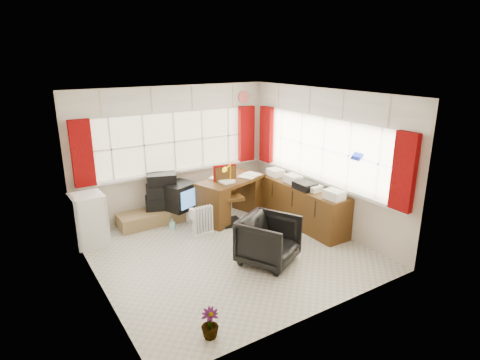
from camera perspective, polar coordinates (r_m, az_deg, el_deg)
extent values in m
plane|color=beige|center=(6.59, -1.72, -10.07)|extent=(4.00, 4.00, 0.00)
plane|color=beige|center=(7.85, -9.33, 3.98)|extent=(4.00, 0.00, 4.00)
plane|color=beige|center=(4.61, 11.03, -5.77)|extent=(4.00, 0.00, 4.00)
plane|color=beige|center=(5.44, -20.29, -2.96)|extent=(0.00, 4.00, 4.00)
plane|color=beige|center=(7.30, 11.80, 2.83)|extent=(0.00, 4.00, 4.00)
plane|color=white|center=(5.88, -1.95, 12.11)|extent=(4.00, 4.00, 0.00)
plane|color=#FDF6C8|center=(7.79, -9.34, 5.38)|extent=(3.60, 0.00, 3.60)
cube|color=white|center=(7.89, -9.02, 1.21)|extent=(3.70, 0.12, 0.05)
cube|color=white|center=(7.40, -17.87, 4.15)|extent=(0.03, 0.02, 1.10)
cube|color=white|center=(7.57, -13.49, 4.79)|extent=(0.03, 0.02, 1.10)
cube|color=white|center=(7.78, -9.31, 5.37)|extent=(0.03, 0.02, 1.10)
cube|color=white|center=(8.03, -5.36, 5.89)|extent=(0.03, 0.02, 1.10)
cube|color=white|center=(8.31, -1.67, 6.36)|extent=(0.03, 0.02, 1.10)
plane|color=#FDF6C8|center=(7.24, 11.79, 4.35)|extent=(0.00, 3.60, 3.60)
cube|color=white|center=(7.37, 11.29, -0.09)|extent=(0.12, 3.70, 0.05)
cube|color=white|center=(6.46, 19.09, 2.17)|extent=(0.02, 0.03, 1.10)
cube|color=white|center=(6.83, 15.20, 3.32)|extent=(0.02, 0.03, 1.10)
cube|color=white|center=(7.24, 11.73, 4.34)|extent=(0.02, 0.03, 1.10)
cube|color=white|center=(7.67, 8.62, 5.23)|extent=(0.02, 0.03, 1.10)
cube|color=white|center=(8.12, 5.85, 6.01)|extent=(0.02, 0.03, 1.10)
cube|color=#8B0707|center=(7.23, -21.54, 3.51)|extent=(0.35, 0.10, 1.15)
cube|color=#8B0707|center=(8.46, 0.92, 6.59)|extent=(0.35, 0.10, 1.15)
cube|color=#8B0707|center=(8.39, 3.78, 6.46)|extent=(0.10, 0.35, 1.15)
cube|color=#8B0707|center=(6.12, 22.29, 1.05)|extent=(0.10, 0.35, 1.15)
cube|color=white|center=(7.65, -9.57, 11.23)|extent=(3.95, 0.08, 0.48)
cube|color=white|center=(7.10, 12.07, 10.63)|extent=(0.08, 3.95, 0.48)
cube|color=#4B2B11|center=(7.65, -1.23, -0.03)|extent=(1.50, 1.05, 0.06)
cube|color=#4B2B11|center=(7.41, -3.86, -3.84)|extent=(0.48, 0.67, 0.72)
cube|color=#4B2B11|center=(8.15, 1.18, -1.81)|extent=(0.48, 0.67, 0.72)
cube|color=white|center=(7.63, -1.24, 0.27)|extent=(0.31, 0.37, 0.02)
cube|color=white|center=(7.63, -1.24, 0.30)|extent=(0.31, 0.37, 0.02)
cube|color=white|center=(7.63, -1.24, 0.33)|extent=(0.31, 0.37, 0.02)
cube|color=white|center=(7.63, -1.24, 0.35)|extent=(0.31, 0.37, 0.02)
cube|color=white|center=(7.63, -1.24, 0.38)|extent=(0.31, 0.37, 0.02)
cylinder|color=yellow|center=(7.46, -1.37, -0.16)|extent=(0.09, 0.09, 0.02)
cylinder|color=yellow|center=(7.40, -1.38, 1.16)|extent=(0.02, 0.02, 0.36)
cone|color=yellow|center=(7.37, -1.39, 2.22)|extent=(0.16, 0.14, 0.15)
cube|color=black|center=(7.60, -1.48, -6.02)|extent=(0.52, 0.52, 0.04)
cylinder|color=silver|center=(7.51, -1.49, -4.33)|extent=(0.06, 0.06, 0.52)
cube|color=#4B2B11|center=(7.41, -1.51, -2.46)|extent=(0.50, 0.49, 0.06)
cube|color=#4B2B11|center=(7.52, -2.16, 0.09)|extent=(0.41, 0.11, 0.50)
cube|color=#8B0707|center=(7.51, -2.16, 0.23)|extent=(0.45, 0.13, 0.52)
imported|color=black|center=(6.12, 4.10, -8.55)|extent=(1.06, 1.07, 0.73)
cube|color=white|center=(7.13, -5.25, -7.62)|extent=(0.36, 0.15, 0.07)
cube|color=white|center=(6.95, -6.51, -5.88)|extent=(0.02, 0.11, 0.47)
cube|color=white|center=(6.97, -6.11, -5.79)|extent=(0.02, 0.11, 0.47)
cube|color=white|center=(6.99, -5.71, -5.70)|extent=(0.02, 0.11, 0.47)
cube|color=white|center=(7.02, -5.31, -5.61)|extent=(0.02, 0.11, 0.47)
cube|color=white|center=(7.04, -4.92, -5.53)|extent=(0.02, 0.11, 0.47)
cube|color=white|center=(7.06, -4.52, -5.44)|extent=(0.02, 0.11, 0.47)
cube|color=white|center=(7.08, -4.13, -5.35)|extent=(0.02, 0.11, 0.47)
cube|color=#4B2B11|center=(7.53, 8.86, -3.55)|extent=(0.50, 2.00, 0.75)
cube|color=white|center=(6.82, 13.23, -2.25)|extent=(0.24, 0.32, 0.10)
cube|color=white|center=(7.18, 10.23, -1.06)|extent=(0.24, 0.32, 0.10)
cube|color=white|center=(7.56, 7.51, 0.01)|extent=(0.24, 0.32, 0.10)
cube|color=white|center=(7.96, 5.06, 0.98)|extent=(0.24, 0.32, 0.10)
cube|color=black|center=(7.21, 9.20, -0.82)|extent=(0.31, 0.39, 0.13)
cube|color=#9B7C4D|center=(7.75, -11.83, -5.09)|extent=(1.40, 0.50, 0.25)
cube|color=black|center=(7.64, -8.63, -2.25)|extent=(0.69, 0.66, 0.50)
cube|color=#5196E7|center=(7.47, -7.21, -2.65)|extent=(0.40, 0.17, 0.34)
cube|color=black|center=(7.77, -10.92, -3.04)|extent=(0.74, 0.59, 0.24)
cube|color=black|center=(7.70, -11.01, -1.43)|extent=(0.68, 0.56, 0.23)
cube|color=black|center=(7.63, -11.11, 0.13)|extent=(0.63, 0.52, 0.21)
cube|color=white|center=(7.11, -20.72, -5.27)|extent=(0.53, 0.53, 0.87)
cube|color=silver|center=(6.89, -18.41, -4.62)|extent=(0.02, 0.02, 0.46)
imported|color=silver|center=(7.65, -7.27, -4.80)|extent=(0.16, 0.16, 0.33)
imported|color=#99E4D6|center=(7.41, -9.59, -6.23)|extent=(0.13, 0.13, 0.20)
imported|color=black|center=(4.75, -4.32, -19.69)|extent=(0.27, 0.27, 0.36)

